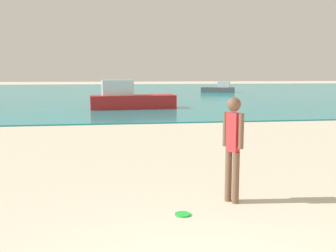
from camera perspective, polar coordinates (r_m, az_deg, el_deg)
name	(u,v)px	position (r m, az deg, el deg)	size (l,w,h in m)	color
water	(118,91)	(46.15, -7.34, 5.10)	(160.00, 60.00, 0.06)	teal
person_standing	(233,143)	(6.37, 9.55, -2.54)	(0.27, 0.34, 1.74)	brown
frisbee	(183,214)	(5.96, 2.17, -12.91)	(0.23, 0.23, 0.03)	green
boat_near	(129,99)	(22.89, -5.71, 4.03)	(5.05, 1.94, 1.68)	red
boat_far	(219,89)	(42.54, 7.55, 5.49)	(3.74, 2.39, 1.21)	#4C4C51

